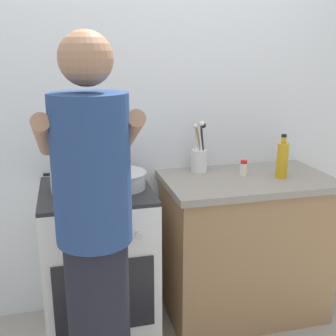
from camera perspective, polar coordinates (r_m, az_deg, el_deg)
name	(u,v)px	position (r m, az deg, el deg)	size (l,w,h in m)	color
back_wall	(176,113)	(2.65, 1.15, 7.59)	(3.20, 0.10, 2.50)	silver
countertop	(244,246)	(2.69, 10.41, -10.43)	(1.00, 0.60, 0.90)	#99724C
stove_range	(99,263)	(2.48, -9.39, -12.79)	(0.60, 0.62, 0.90)	white
pot	(69,182)	(2.26, -13.45, -1.90)	(0.25, 0.19, 0.11)	#B2B2B7
mixing_bowl	(121,179)	(2.28, -6.42, -1.50)	(0.28, 0.28, 0.10)	#B7B7BC
utensil_crock	(199,157)	(2.58, 4.33, 1.53)	(0.10, 0.10, 0.32)	silver
spice_bottle	(244,168)	(2.54, 10.33, -0.04)	(0.04, 0.04, 0.09)	silver
oil_bottle	(282,159)	(2.54, 15.40, 1.14)	(0.07, 0.07, 0.26)	gold
person	(96,248)	(1.73, -9.91, -10.73)	(0.41, 0.50, 1.70)	black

